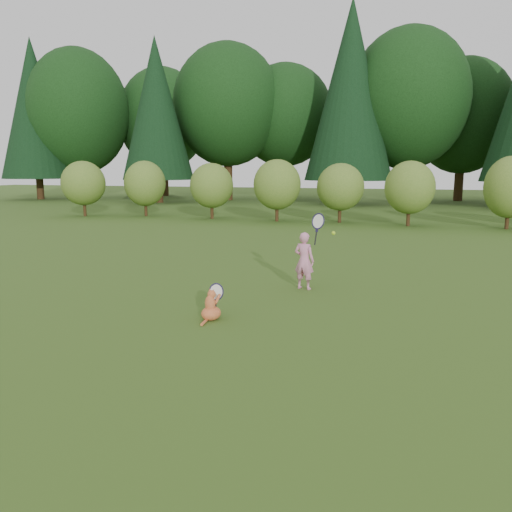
% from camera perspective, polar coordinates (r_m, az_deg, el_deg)
% --- Properties ---
extents(ground, '(100.00, 100.00, 0.00)m').
position_cam_1_polar(ground, '(8.15, -3.00, -5.71)').
color(ground, '#2E4D15').
rests_on(ground, ground).
extents(shrub_row, '(28.00, 3.00, 2.80)m').
position_cam_1_polar(shrub_row, '(20.56, 9.52, 7.59)').
color(shrub_row, '#3E6720').
rests_on(shrub_row, ground).
extents(woodland_backdrop, '(48.00, 10.00, 15.00)m').
position_cam_1_polar(woodland_backdrop, '(30.95, 12.46, 19.59)').
color(woodland_backdrop, black).
rests_on(woodland_backdrop, ground).
extents(child, '(0.63, 0.43, 1.58)m').
position_cam_1_polar(child, '(9.20, 5.58, -0.39)').
color(child, pink).
rests_on(child, ground).
extents(cat, '(0.43, 0.66, 0.62)m').
position_cam_1_polar(cat, '(7.40, -5.14, -5.45)').
color(cat, '#B45222').
rests_on(cat, ground).
extents(tennis_ball, '(0.07, 0.07, 0.07)m').
position_cam_1_polar(tennis_ball, '(9.51, 8.85, 2.61)').
color(tennis_ball, '#9ED318').
rests_on(tennis_ball, ground).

